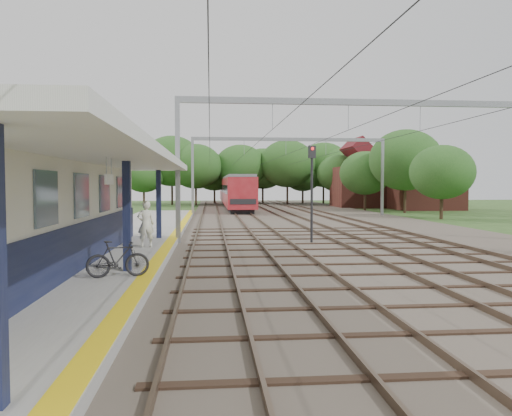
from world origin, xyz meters
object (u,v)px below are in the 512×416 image
person (146,224)px  signal_post (312,181)px  bicycle (118,259)px  train (234,191)px

person → signal_post: signal_post is taller
bicycle → train: size_ratio=0.05×
person → train: size_ratio=0.05×
bicycle → train: (5.49, 49.17, 1.23)m
bicycle → signal_post: size_ratio=0.35×
bicycle → person: bearing=-10.8°
train → signal_post: bearing=-87.3°
person → bicycle: size_ratio=1.12×
signal_post → person: bearing=-176.3°
person → signal_post: bearing=-174.9°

